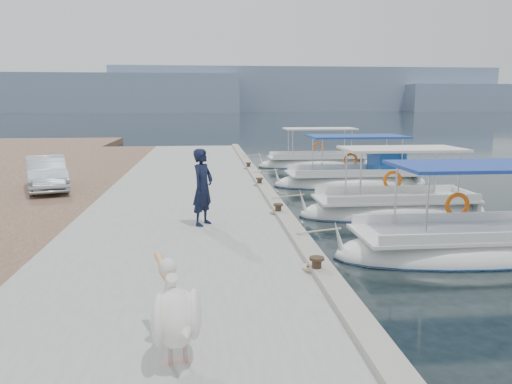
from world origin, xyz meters
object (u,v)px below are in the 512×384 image
fishing_caique_c (394,211)px  parked_car (47,173)px  fishing_caique_d (354,181)px  fisherman (203,187)px  fishing_caique_b (467,250)px  pelican (176,314)px  fishing_caique_e (316,164)px

fishing_caique_c → parked_car: size_ratio=1.71×
fishing_caique_d → fisherman: bearing=-127.3°
fishing_caique_b → parked_car: bearing=148.0°
pelican → fishing_caique_c: bearing=56.2°
fishing_caique_e → parked_car: bearing=-142.0°
pelican → fishing_caique_b: bearing=38.7°
fishing_caique_b → parked_car: (-12.11, 7.58, 0.99)m
fishing_caique_b → fishing_caique_c: 4.42m
fishing_caique_b → fishing_caique_c: same height
fishing_caique_d → pelican: 17.36m
fishing_caique_e → pelican: fishing_caique_e is taller
fishing_caique_c → fisherman: 6.97m
fishing_caique_d → fisherman: fisherman is taller
pelican → fishing_caique_d: bearing=66.2°
parked_car → fishing_caique_c: bearing=-34.1°
fishing_caique_b → pelican: size_ratio=4.23×
pelican → fishing_caique_e: bearing=73.3°
pelican → parked_car: parked_car is taller
fishing_caique_d → fishing_caique_e: (-0.25, 6.61, -0.07)m
fishing_caique_d → fishing_caique_e: bearing=92.1°
fishing_caique_e → fisherman: (-6.46, -15.41, 1.38)m
fishing_caique_e → parked_car: fishing_caique_e is taller
fishing_caique_c → fishing_caique_e: 12.68m
fishing_caique_b → fishing_caique_d: (0.31, 10.49, 0.07)m
fishing_caique_d → pelican: size_ratio=4.48×
fishing_caique_c → fishing_caique_d: (0.44, 6.07, 0.07)m
fishing_caique_b → fishing_caique_d: bearing=88.3°
fishing_caique_c → fishing_caique_d: 6.09m
parked_car → fishing_caique_e: bearing=18.7°
fishing_caique_b → fishing_caique_e: same height
fishing_caique_d → fishing_caique_e: 6.61m
fishing_caique_c → fishing_caique_d: same height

